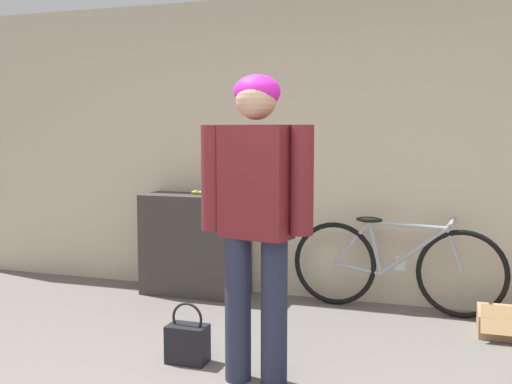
{
  "coord_description": "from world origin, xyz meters",
  "views": [
    {
      "loc": [
        0.94,
        -2.11,
        1.45
      ],
      "look_at": [
        -0.11,
        1.07,
        1.11
      ],
      "focal_mm": 42.0,
      "sensor_mm": 36.0,
      "label": 1
    }
  ],
  "objects_px": {
    "person": "(256,204)",
    "cardboard_box": "(507,323)",
    "bicycle": "(396,266)",
    "banana": "(205,192)",
    "handbag": "(188,342)"
  },
  "relations": [
    {
      "from": "person",
      "to": "cardboard_box",
      "type": "distance_m",
      "value": 2.2
    },
    {
      "from": "bicycle",
      "to": "banana",
      "type": "height_order",
      "value": "banana"
    },
    {
      "from": "banana",
      "to": "person",
      "type": "bearing_deg",
      "value": -58.5
    },
    {
      "from": "bicycle",
      "to": "banana",
      "type": "relative_size",
      "value": 6.2
    },
    {
      "from": "person",
      "to": "banana",
      "type": "bearing_deg",
      "value": 133.41
    },
    {
      "from": "person",
      "to": "cardboard_box",
      "type": "bearing_deg",
      "value": 54.65
    },
    {
      "from": "person",
      "to": "handbag",
      "type": "bearing_deg",
      "value": 175.72
    },
    {
      "from": "person",
      "to": "bicycle",
      "type": "bearing_deg",
      "value": 80.95
    },
    {
      "from": "bicycle",
      "to": "cardboard_box",
      "type": "xyz_separation_m",
      "value": [
        0.82,
        -0.32,
        -0.29
      ]
    },
    {
      "from": "person",
      "to": "handbag",
      "type": "distance_m",
      "value": 1.05
    },
    {
      "from": "bicycle",
      "to": "person",
      "type": "bearing_deg",
      "value": -107.63
    },
    {
      "from": "bicycle",
      "to": "handbag",
      "type": "relative_size",
      "value": 4.43
    },
    {
      "from": "banana",
      "to": "cardboard_box",
      "type": "height_order",
      "value": "banana"
    },
    {
      "from": "person",
      "to": "banana",
      "type": "distance_m",
      "value": 1.96
    },
    {
      "from": "handbag",
      "to": "cardboard_box",
      "type": "relative_size",
      "value": 0.82
    }
  ]
}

